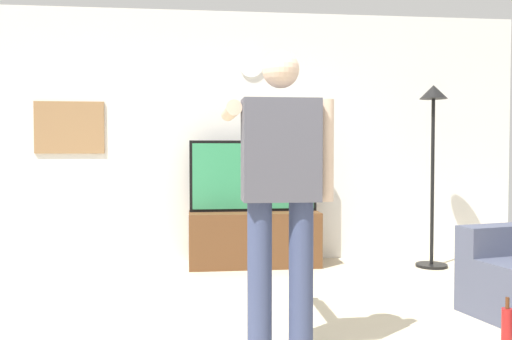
{
  "coord_description": "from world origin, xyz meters",
  "views": [
    {
      "loc": [
        -0.42,
        -3.0,
        1.2
      ],
      "look_at": [
        0.06,
        1.2,
        1.05
      ],
      "focal_mm": 38.16,
      "sensor_mm": 36.0,
      "label": 1
    }
  ],
  "objects_px": {
    "television": "(254,176)",
    "framed_picture": "(69,128)",
    "floor_lamp": "(433,137)",
    "beverage_bottle": "(507,326)",
    "person_standing_nearer_lamp": "(280,185)",
    "wall_clock": "(251,65)",
    "tv_stand": "(254,239)"
  },
  "relations": [
    {
      "from": "framed_picture",
      "to": "person_standing_nearer_lamp",
      "type": "xyz_separation_m",
      "value": [
        1.78,
        -2.85,
        -0.43
      ]
    },
    {
      "from": "television",
      "to": "wall_clock",
      "type": "bearing_deg",
      "value": 90.0
    },
    {
      "from": "television",
      "to": "framed_picture",
      "type": "xyz_separation_m",
      "value": [
        -1.92,
        0.25,
        0.51
      ]
    },
    {
      "from": "floor_lamp",
      "to": "tv_stand",
      "type": "bearing_deg",
      "value": 171.52
    },
    {
      "from": "wall_clock",
      "to": "beverage_bottle",
      "type": "xyz_separation_m",
      "value": [
        1.29,
        -2.78,
        -2.0
      ]
    },
    {
      "from": "television",
      "to": "floor_lamp",
      "type": "relative_size",
      "value": 0.71
    },
    {
      "from": "tv_stand",
      "to": "framed_picture",
      "type": "distance_m",
      "value": 2.26
    },
    {
      "from": "framed_picture",
      "to": "beverage_bottle",
      "type": "xyz_separation_m",
      "value": [
        3.2,
        -2.78,
        -1.32
      ]
    },
    {
      "from": "television",
      "to": "floor_lamp",
      "type": "distance_m",
      "value": 1.89
    },
    {
      "from": "beverage_bottle",
      "to": "television",
      "type": "bearing_deg",
      "value": 116.95
    },
    {
      "from": "framed_picture",
      "to": "floor_lamp",
      "type": "bearing_deg",
      "value": -8.62
    },
    {
      "from": "wall_clock",
      "to": "person_standing_nearer_lamp",
      "type": "height_order",
      "value": "wall_clock"
    },
    {
      "from": "wall_clock",
      "to": "floor_lamp",
      "type": "height_order",
      "value": "wall_clock"
    },
    {
      "from": "television",
      "to": "person_standing_nearer_lamp",
      "type": "relative_size",
      "value": 0.76
    },
    {
      "from": "television",
      "to": "framed_picture",
      "type": "bearing_deg",
      "value": 172.6
    },
    {
      "from": "wall_clock",
      "to": "tv_stand",
      "type": "bearing_deg",
      "value": -90.0
    },
    {
      "from": "framed_picture",
      "to": "television",
      "type": "bearing_deg",
      "value": -7.4
    },
    {
      "from": "television",
      "to": "beverage_bottle",
      "type": "bearing_deg",
      "value": -63.05
    },
    {
      "from": "wall_clock",
      "to": "person_standing_nearer_lamp",
      "type": "distance_m",
      "value": 3.06
    },
    {
      "from": "wall_clock",
      "to": "framed_picture",
      "type": "relative_size",
      "value": 0.37
    },
    {
      "from": "wall_clock",
      "to": "beverage_bottle",
      "type": "relative_size",
      "value": 0.88
    },
    {
      "from": "framed_picture",
      "to": "person_standing_nearer_lamp",
      "type": "relative_size",
      "value": 0.4
    },
    {
      "from": "person_standing_nearer_lamp",
      "to": "beverage_bottle",
      "type": "distance_m",
      "value": 1.68
    },
    {
      "from": "floor_lamp",
      "to": "television",
      "type": "bearing_deg",
      "value": 170.09
    },
    {
      "from": "floor_lamp",
      "to": "beverage_bottle",
      "type": "bearing_deg",
      "value": -103.31
    },
    {
      "from": "beverage_bottle",
      "to": "tv_stand",
      "type": "bearing_deg",
      "value": 117.38
    },
    {
      "from": "tv_stand",
      "to": "person_standing_nearer_lamp",
      "type": "relative_size",
      "value": 0.76
    },
    {
      "from": "floor_lamp",
      "to": "beverage_bottle",
      "type": "relative_size",
      "value": 6.21
    },
    {
      "from": "person_standing_nearer_lamp",
      "to": "television",
      "type": "bearing_deg",
      "value": 87.0
    },
    {
      "from": "tv_stand",
      "to": "framed_picture",
      "type": "xyz_separation_m",
      "value": [
        -1.92,
        0.3,
        1.16
      ]
    },
    {
      "from": "tv_stand",
      "to": "beverage_bottle",
      "type": "relative_size",
      "value": 4.48
    },
    {
      "from": "tv_stand",
      "to": "wall_clock",
      "type": "xyz_separation_m",
      "value": [
        0.0,
        0.29,
        1.84
      ]
    }
  ]
}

